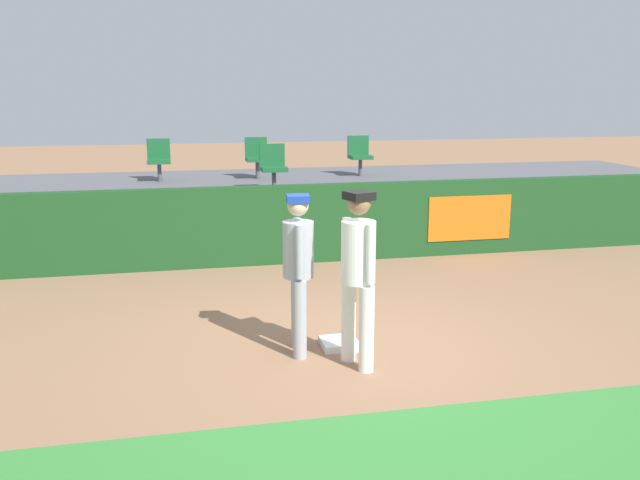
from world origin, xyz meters
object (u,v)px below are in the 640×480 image
at_px(first_base, 339,344).
at_px(seat_back_center, 257,155).
at_px(seat_back_left, 159,157).
at_px(player_fielder_home, 358,267).
at_px(player_runner_visitor, 298,263).
at_px(seat_front_center, 273,165).
at_px(seat_back_right, 360,153).

height_order(first_base, seat_back_center, seat_back_center).
bearing_deg(seat_back_left, player_fielder_home, -75.15).
bearing_deg(player_fielder_home, player_runner_visitor, -151.21).
bearing_deg(seat_back_left, player_runner_visitor, -78.15).
bearing_deg(player_fielder_home, seat_back_left, 175.93).
distance_m(seat_front_center, seat_back_left, 2.72).
bearing_deg(player_runner_visitor, seat_back_left, -161.57).
bearing_deg(player_fielder_home, seat_front_center, 160.89).
height_order(first_base, seat_front_center, seat_front_center).
distance_m(player_fielder_home, seat_front_center, 5.83).
relative_size(seat_front_center, seat_back_left, 1.00).
relative_size(player_fielder_home, seat_back_right, 2.16).
bearing_deg(player_fielder_home, seat_back_center, 161.47).
relative_size(player_runner_visitor, seat_back_left, 2.06).
bearing_deg(seat_back_right, player_runner_visitor, -110.46).
bearing_deg(seat_front_center, player_runner_visitor, -95.77).
height_order(player_runner_visitor, seat_back_center, seat_back_center).
relative_size(seat_back_left, seat_back_right, 1.00).
bearing_deg(seat_back_left, seat_back_center, -0.00).
bearing_deg(player_runner_visitor, player_fielder_home, 54.29).
distance_m(first_base, seat_back_right, 7.56).
relative_size(player_runner_visitor, seat_front_center, 2.06).
bearing_deg(seat_back_center, player_fielder_home, -89.61).
xyz_separation_m(player_runner_visitor, seat_back_center, (0.47, 7.15, 0.46)).
bearing_deg(seat_front_center, seat_back_right, 40.25).
distance_m(player_fielder_home, seat_back_left, 7.89).
bearing_deg(player_fielder_home, seat_back_right, 145.36).
xyz_separation_m(seat_back_center, seat_back_left, (-1.97, 0.00, 0.00)).
relative_size(player_fielder_home, seat_back_center, 2.16).
height_order(player_fielder_home, player_runner_visitor, player_fielder_home).
xyz_separation_m(seat_front_center, seat_back_center, (-0.07, 1.80, -0.00)).
xyz_separation_m(first_base, seat_front_center, (0.07, 5.29, 1.43)).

